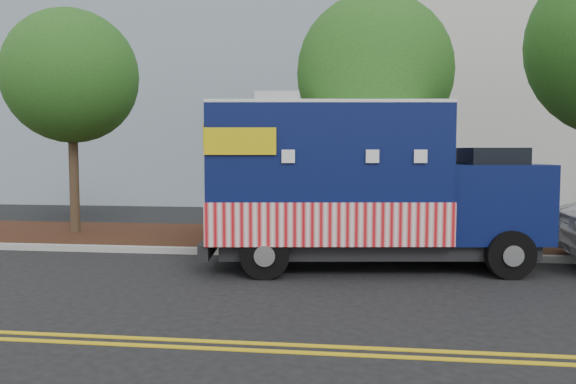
# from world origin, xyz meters

# --- Properties ---
(ground) EXTENTS (120.00, 120.00, 0.00)m
(ground) POSITION_xyz_m (0.00, 0.00, 0.00)
(ground) COLOR black
(ground) RESTS_ON ground
(curb) EXTENTS (120.00, 0.18, 0.15)m
(curb) POSITION_xyz_m (0.00, 1.40, 0.07)
(curb) COLOR #9E9E99
(curb) RESTS_ON ground
(mulch_strip) EXTENTS (120.00, 4.00, 0.15)m
(mulch_strip) POSITION_xyz_m (0.00, 3.50, 0.07)
(mulch_strip) COLOR black
(mulch_strip) RESTS_ON ground
(centerline_near) EXTENTS (120.00, 0.10, 0.01)m
(centerline_near) POSITION_xyz_m (0.00, -4.45, 0.01)
(centerline_near) COLOR gold
(centerline_near) RESTS_ON ground
(centerline_far) EXTENTS (120.00, 0.10, 0.01)m
(centerline_far) POSITION_xyz_m (0.00, -4.70, 0.01)
(centerline_far) COLOR gold
(centerline_far) RESTS_ON ground
(tree_a) EXTENTS (3.64, 3.64, 6.27)m
(tree_a) POSITION_xyz_m (-6.59, 3.43, 4.44)
(tree_a) COLOR #38281C
(tree_a) RESTS_ON ground
(tree_b) EXTENTS (3.82, 3.82, 6.24)m
(tree_b) POSITION_xyz_m (1.62, 2.81, 4.32)
(tree_b) COLOR #38281C
(tree_b) RESTS_ON ground
(sign_post) EXTENTS (0.06, 0.06, 2.40)m
(sign_post) POSITION_xyz_m (-0.94, 1.64, 1.20)
(sign_post) COLOR #473828
(sign_post) RESTS_ON ground
(food_truck) EXTENTS (7.11, 3.39, 3.61)m
(food_truck) POSITION_xyz_m (1.17, 0.46, 1.63)
(food_truck) COLOR black
(food_truck) RESTS_ON ground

